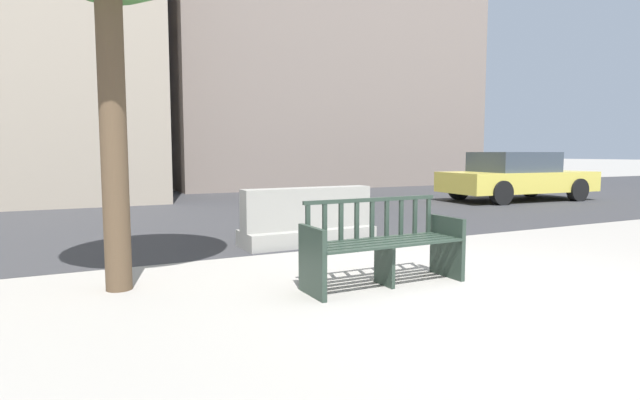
% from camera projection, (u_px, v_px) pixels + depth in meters
% --- Properties ---
extents(ground_plane, '(200.00, 200.00, 0.00)m').
position_uv_depth(ground_plane, '(483.00, 295.00, 4.76)').
color(ground_plane, gray).
extents(street_asphalt, '(120.00, 12.00, 0.01)m').
position_uv_depth(street_asphalt, '(231.00, 207.00, 12.55)').
color(street_asphalt, '#333335').
rests_on(street_asphalt, ground).
extents(street_bench, '(1.70, 0.56, 0.88)m').
position_uv_depth(street_bench, '(383.00, 247.00, 5.08)').
color(street_bench, '#28382D').
rests_on(street_bench, ground).
extents(jersey_barrier_centre, '(2.02, 0.74, 0.84)m').
position_uv_depth(jersey_barrier_centre, '(308.00, 221.00, 7.38)').
color(jersey_barrier_centre, gray).
rests_on(jersey_barrier_centre, ground).
extents(car_taxi_near, '(4.52, 2.11, 1.37)m').
position_uv_depth(car_taxi_near, '(516.00, 177.00, 14.16)').
color(car_taxi_near, '#DBC64C').
rests_on(car_taxi_near, ground).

